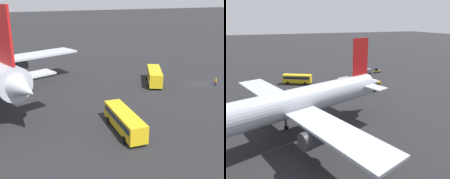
# 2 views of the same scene
# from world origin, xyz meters

# --- Properties ---
(ground_plane) EXTENTS (600.00, 600.00, 0.00)m
(ground_plane) POSITION_xyz_m (0.00, 0.00, 0.00)
(ground_plane) COLOR #232326
(shuttle_bus_near) EXTENTS (10.45, 7.35, 3.34)m
(shuttle_bus_near) POSITION_xyz_m (4.47, 9.24, 1.99)
(shuttle_bus_near) COLOR gold
(shuttle_bus_near) RESTS_ON ground
(shuttle_bus_far) EXTENTS (11.16, 3.72, 3.04)m
(shuttle_bus_far) POSITION_xyz_m (-13.88, 26.20, 1.84)
(shuttle_bus_far) COLOR gold
(shuttle_bus_far) RESTS_ON ground
(worker_person) EXTENTS (0.38, 0.38, 1.74)m
(worker_person) POSITION_xyz_m (-2.55, -2.55, 0.87)
(worker_person) COLOR #1E1E2D
(worker_person) RESTS_ON ground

